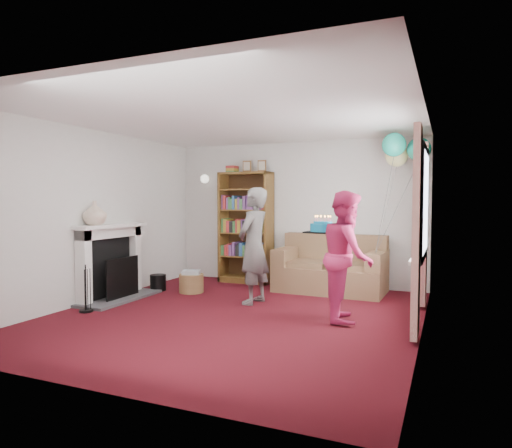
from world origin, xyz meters
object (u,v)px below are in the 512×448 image
at_px(bookcase, 247,228).
at_px(person_magenta, 347,256).
at_px(sofa, 331,270).
at_px(birthday_cake, 323,228).
at_px(person_striped, 254,246).

xyz_separation_m(bookcase, person_magenta, (2.23, -1.93, -0.17)).
bearing_deg(bookcase, person_magenta, -40.97).
bearing_deg(bookcase, sofa, -8.16).
distance_m(person_magenta, birthday_cake, 0.51).
height_order(sofa, person_magenta, person_magenta).
distance_m(person_striped, birthday_cake, 1.13).
height_order(person_striped, person_magenta, person_striped).
relative_size(person_magenta, birthday_cake, 4.08).
xyz_separation_m(bookcase, sofa, (1.62, -0.23, -0.63)).
relative_size(bookcase, person_magenta, 1.37).
height_order(person_magenta, birthday_cake, person_magenta).
bearing_deg(birthday_cake, bookcase, 136.64).
bearing_deg(person_striped, bookcase, -145.71).
relative_size(sofa, birthday_cake, 4.41).
distance_m(bookcase, sofa, 1.75).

